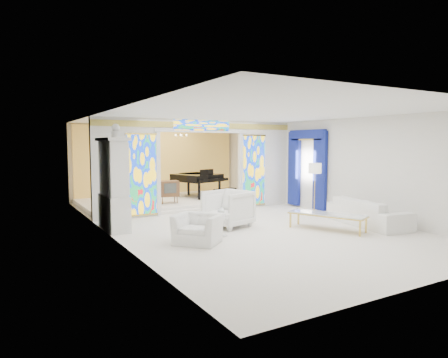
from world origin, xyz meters
TOP-DOWN VIEW (x-y plane):
  - floor at (0.00, 0.00)m, footprint 12.00×12.00m
  - ceiling at (0.00, 0.00)m, footprint 7.00×12.00m
  - wall_back at (0.00, 6.00)m, footprint 7.00×0.02m
  - wall_front at (0.00, -6.00)m, footprint 7.00×0.02m
  - wall_left at (-3.50, 0.00)m, footprint 0.02×12.00m
  - wall_right at (3.50, 0.00)m, footprint 0.02×12.00m
  - partition_wall at (0.00, 2.00)m, footprint 7.00×0.22m
  - stained_glass_left at (-2.03, 1.89)m, footprint 0.90×0.04m
  - stained_glass_right at (2.03, 1.89)m, footprint 0.90×0.04m
  - stained_glass_transom at (0.00, 1.89)m, footprint 2.00×0.04m
  - alcove_platform at (0.00, 4.10)m, footprint 6.80×3.80m
  - gold_curtain_back at (0.00, 5.88)m, footprint 6.70×0.10m
  - chandelier at (0.20, 4.00)m, footprint 0.48×0.48m
  - blue_drapes at (3.40, 0.70)m, footprint 0.14×1.85m
  - china_cabinet at (-3.22, 0.60)m, footprint 0.56×1.46m
  - armchair_left at (-1.96, -1.78)m, footprint 1.32×1.33m
  - armchair_right at (-0.48, -0.59)m, footprint 1.35×1.33m
  - sofa at (2.95, -2.32)m, footprint 1.37×2.60m
  - side_table at (-1.18, -1.45)m, footprint 0.51×0.51m
  - vase at (-1.18, -1.45)m, footprint 0.24×0.24m
  - coffee_table at (1.52, -2.23)m, footprint 1.37×2.03m
  - floor_lamp at (2.80, -0.36)m, footprint 0.49×0.49m
  - grand_piano at (0.99, 4.26)m, footprint 1.98×3.02m
  - tv_console at (-0.68, 3.13)m, footprint 0.72×0.53m

SIDE VIEW (x-z plane):
  - floor at x=0.00m, z-range 0.00..0.00m
  - alcove_platform at x=0.00m, z-range 0.00..0.18m
  - armchair_left at x=-1.96m, z-range 0.00..0.65m
  - side_table at x=-1.18m, z-range 0.08..0.62m
  - sofa at x=2.95m, z-range 0.00..0.72m
  - coffee_table at x=1.52m, z-range 0.18..0.62m
  - armchair_right at x=-0.48m, z-range 0.00..0.99m
  - vase at x=-1.18m, z-range 0.54..0.73m
  - tv_console at x=-0.68m, z-range 0.30..1.07m
  - grand_piano at x=0.99m, z-range 0.37..1.46m
  - china_cabinet at x=-3.22m, z-range -0.19..2.53m
  - stained_glass_left at x=-2.03m, z-range 0.10..2.50m
  - stained_glass_right at x=2.03m, z-range 0.10..2.50m
  - floor_lamp at x=2.80m, z-range 0.57..2.20m
  - wall_back at x=0.00m, z-range 0.00..3.00m
  - wall_front at x=0.00m, z-range 0.00..3.00m
  - wall_left at x=-3.50m, z-range 0.00..3.00m
  - wall_right at x=3.50m, z-range 0.00..3.00m
  - gold_curtain_back at x=0.00m, z-range 0.05..2.95m
  - blue_drapes at x=3.40m, z-range 0.25..2.90m
  - partition_wall at x=0.00m, z-range 0.15..3.15m
  - chandelier at x=0.20m, z-range 2.40..2.70m
  - stained_glass_transom at x=0.00m, z-range 2.65..2.99m
  - ceiling at x=0.00m, z-range 2.99..3.01m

